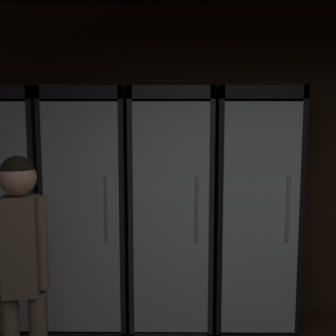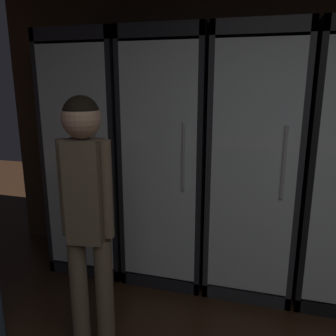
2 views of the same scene
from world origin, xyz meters
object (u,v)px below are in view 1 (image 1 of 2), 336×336
at_px(cooler_far_left, 10,212).
at_px(shopper_near, 21,261).
at_px(cooler_center, 171,213).
at_px(cooler_right, 252,213).
at_px(cooler_left, 90,213).

bearing_deg(cooler_far_left, shopper_near, -65.09).
relative_size(cooler_center, cooler_right, 1.00).
distance_m(cooler_far_left, cooler_center, 1.37).
distance_m(cooler_center, shopper_near, 1.39).
relative_size(cooler_left, shopper_near, 1.29).
height_order(cooler_far_left, cooler_left, same).
relative_size(cooler_left, cooler_center, 1.00).
height_order(cooler_center, cooler_right, same).
relative_size(cooler_far_left, cooler_center, 1.00).
bearing_deg(cooler_far_left, cooler_left, 0.08).
relative_size(cooler_center, shopper_near, 1.29).
bearing_deg(shopper_near, cooler_left, 80.79).
relative_size(cooler_left, cooler_right, 1.00).
xyz_separation_m(cooler_center, shopper_near, (-0.86, -1.09, -0.03)).
bearing_deg(cooler_center, cooler_left, 179.94).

